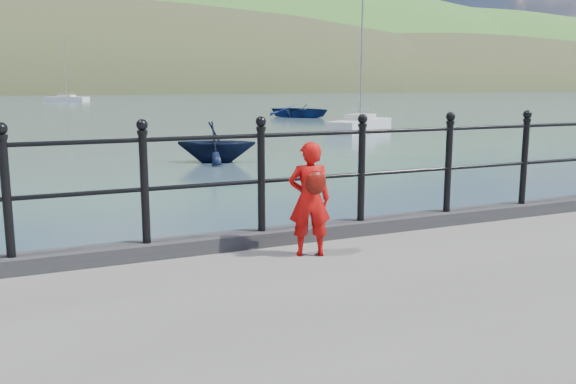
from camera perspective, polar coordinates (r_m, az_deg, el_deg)
name	(u,v)px	position (r m, az deg, el deg)	size (l,w,h in m)	color
ground	(205,338)	(6.73, -7.77, -13.38)	(600.00, 600.00, 0.00)	#2D4251
kerb	(207,244)	(6.24, -7.61, -4.81)	(60.00, 0.30, 0.15)	#28282B
railing	(205,170)	(6.09, -7.77, 2.02)	(18.11, 0.11, 1.20)	black
far_shore	(127,149)	(249.88, -14.83, 3.95)	(830.00, 200.00, 156.00)	#333A21
child	(310,198)	(5.92, 2.05, -0.61)	(0.48, 0.39, 1.12)	red
launch_blue	(301,110)	(49.69, 1.26, 7.63)	(3.77, 5.27, 1.09)	navy
launch_navy	(216,142)	(21.07, -6.72, 4.66)	(2.30, 2.66, 1.40)	black
sailboat_deep	(67,99)	(102.29, -20.00, 8.18)	(6.62, 5.92, 10.04)	white
sailboat_near	(360,126)	(34.47, 6.76, 6.14)	(5.49, 4.57, 7.84)	silver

